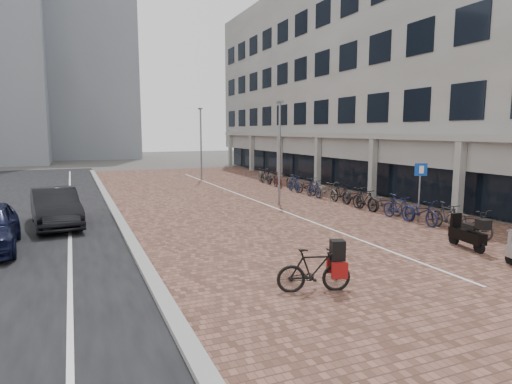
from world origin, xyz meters
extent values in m
plane|color=#474442|center=(0.00, 0.00, 0.00)|extent=(140.00, 140.00, 0.00)
cube|color=brown|center=(2.00, 12.00, 0.01)|extent=(14.50, 42.00, 0.04)
cube|color=black|center=(-9.00, 12.00, 0.01)|extent=(8.00, 50.00, 0.03)
cube|color=gray|center=(-5.10, 12.00, 0.07)|extent=(0.35, 42.00, 0.14)
cube|color=white|center=(-7.00, 12.00, 0.02)|extent=(0.12, 44.00, 0.00)
cube|color=white|center=(2.20, 12.00, 0.04)|extent=(0.10, 30.00, 0.00)
cube|color=#A6A6A0|center=(13.00, 16.00, 8.50)|extent=(8.00, 40.00, 13.00)
cube|color=black|center=(9.60, 16.00, 1.70)|extent=(0.15, 38.00, 3.20)
cube|color=#A6A6A0|center=(9.40, 16.00, 3.45)|extent=(1.60, 38.00, 0.30)
cube|color=#A6A6A0|center=(8.80, 4.00, 1.70)|extent=(0.35, 0.35, 3.40)
cube|color=#A6A6A0|center=(8.80, 10.00, 1.70)|extent=(0.35, 0.35, 3.40)
cube|color=#A6A6A0|center=(8.80, 16.00, 1.70)|extent=(0.35, 0.35, 3.40)
cube|color=#A6A6A0|center=(8.80, 22.00, 1.70)|extent=(0.35, 0.35, 3.40)
cube|color=#A6A6A0|center=(8.80, 28.00, 1.70)|extent=(0.35, 0.35, 3.40)
cube|color=#A6A6A0|center=(8.80, 34.00, 1.70)|extent=(0.35, 0.35, 3.40)
cube|color=gray|center=(-4.00, 55.00, 13.00)|extent=(12.00, 10.00, 26.00)
imported|color=black|center=(-7.49, 8.60, 0.75)|extent=(2.13, 4.72, 1.50)
imported|color=black|center=(-1.74, -1.62, 0.53)|extent=(1.82, 0.98, 1.05)
cube|color=black|center=(-1.74, -1.62, 1.00)|extent=(0.39, 0.37, 0.47)
cube|color=maroon|center=(-1.96, -1.62, 0.58)|extent=(0.38, 0.21, 0.37)
cube|color=maroon|center=(-1.52, -1.62, 0.58)|extent=(0.38, 0.21, 0.37)
cylinder|color=slate|center=(6.27, 3.65, 1.12)|extent=(0.07, 0.07, 2.24)
cube|color=#0C3BA4|center=(6.27, 3.62, 2.19)|extent=(0.49, 0.23, 0.51)
cylinder|color=slate|center=(2.94, 9.92, 2.58)|extent=(0.12, 0.12, 5.17)
cylinder|color=slate|center=(2.21, 21.91, 2.69)|extent=(0.12, 0.12, 5.37)
imported|color=black|center=(6.20, 1.00, 0.52)|extent=(0.79, 2.01, 1.04)
imported|color=black|center=(6.26, 2.15, 0.53)|extent=(0.70, 1.79, 1.05)
imported|color=#151A3B|center=(6.08, 3.30, 0.52)|extent=(0.83, 2.02, 1.04)
imported|color=#141A39|center=(5.91, 4.45, 0.53)|extent=(0.61, 1.78, 1.05)
imported|color=#222328|center=(6.15, 5.60, 0.52)|extent=(1.04, 2.07, 1.04)
imported|color=black|center=(5.90, 6.75, 0.53)|extent=(0.60, 1.77, 1.05)
imported|color=black|center=(6.05, 7.90, 0.52)|extent=(0.76, 2.00, 1.04)
imported|color=black|center=(6.09, 9.05, 0.53)|extent=(0.57, 1.77, 1.05)
imported|color=#5F5C56|center=(5.93, 10.20, 0.52)|extent=(0.73, 1.99, 1.04)
imported|color=black|center=(5.79, 11.35, 0.53)|extent=(0.56, 1.76, 1.05)
imported|color=black|center=(5.96, 12.50, 0.52)|extent=(0.93, 2.04, 1.04)
imported|color=#17203F|center=(5.75, 13.65, 0.53)|extent=(0.63, 1.78, 1.05)
imported|color=black|center=(6.26, 14.80, 0.52)|extent=(0.82, 2.02, 1.04)
imported|color=#421511|center=(5.77, 15.95, 0.53)|extent=(0.74, 1.80, 1.05)
imported|color=#222328|center=(5.89, 17.10, 0.52)|extent=(0.78, 2.00, 1.04)
imported|color=black|center=(5.93, 18.25, 0.53)|extent=(0.54, 1.76, 1.05)
imported|color=#51504A|center=(6.09, 19.40, 0.52)|extent=(1.05, 2.07, 1.04)
camera|label=1|loc=(-6.81, -10.21, 3.75)|focal=30.90mm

